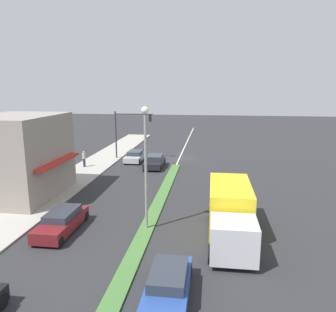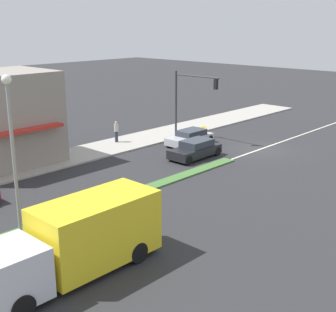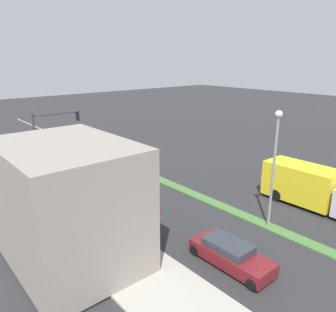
# 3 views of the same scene
# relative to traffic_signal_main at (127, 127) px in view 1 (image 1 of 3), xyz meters

# --- Properties ---
(ground_plane) EXTENTS (160.00, 160.00, 0.00)m
(ground_plane) POSITION_rel_traffic_signal_main_xyz_m (-6.12, 16.59, -3.90)
(ground_plane) COLOR #2B2B2D
(sidewalk_right) EXTENTS (4.00, 73.00, 0.12)m
(sidewalk_right) POSITION_rel_traffic_signal_main_xyz_m (2.88, 17.09, -3.84)
(sidewalk_right) COLOR #A8A399
(sidewalk_right) RESTS_ON ground
(median_strip) EXTENTS (0.90, 46.00, 0.10)m
(median_strip) POSITION_rel_traffic_signal_main_xyz_m (-6.12, 25.59, -3.85)
(median_strip) COLOR #477538
(median_strip) RESTS_ON ground
(lane_marking_center) EXTENTS (0.16, 60.00, 0.01)m
(lane_marking_center) POSITION_rel_traffic_signal_main_xyz_m (-6.12, -1.41, -3.90)
(lane_marking_center) COLOR beige
(lane_marking_center) RESTS_ON ground
(building_corner_store) EXTENTS (6.37, 7.68, 6.32)m
(building_corner_store) POSITION_rel_traffic_signal_main_xyz_m (4.85, 14.52, -0.62)
(building_corner_store) COLOR gray
(building_corner_store) RESTS_ON sidewalk_right
(traffic_signal_main) EXTENTS (4.59, 0.34, 5.60)m
(traffic_signal_main) POSITION_rel_traffic_signal_main_xyz_m (0.00, 0.00, 0.00)
(traffic_signal_main) COLOR #333338
(traffic_signal_main) RESTS_ON sidewalk_right
(street_lamp) EXTENTS (0.44, 0.44, 7.37)m
(street_lamp) POSITION_rel_traffic_signal_main_xyz_m (-6.12, 19.27, 0.88)
(street_lamp) COLOR gray
(street_lamp) RESTS_ON median_strip
(pedestrian) EXTENTS (0.34, 0.34, 1.73)m
(pedestrian) POSITION_rel_traffic_signal_main_xyz_m (3.55, 4.94, -2.87)
(pedestrian) COLOR #282D42
(pedestrian) RESTS_ON sidewalk_right
(warning_aframe_sign) EXTENTS (0.45, 0.53, 0.84)m
(warning_aframe_sign) POSITION_rel_traffic_signal_main_xyz_m (-0.04, -1.84, -3.47)
(warning_aframe_sign) COLOR yellow
(warning_aframe_sign) RESTS_ON ground
(delivery_truck) EXTENTS (2.44, 7.50, 2.87)m
(delivery_truck) POSITION_rel_traffic_signal_main_xyz_m (-11.12, 19.52, -2.43)
(delivery_truck) COLOR silver
(delivery_truck) RESTS_ON ground
(coupe_blue) EXTENTS (1.73, 4.36, 1.27)m
(coupe_blue) POSITION_rel_traffic_signal_main_xyz_m (-8.32, 25.85, -3.27)
(coupe_blue) COLOR #284793
(coupe_blue) RESTS_ON ground
(sedan_dark) EXTENTS (1.83, 4.20, 1.33)m
(sedan_dark) POSITION_rel_traffic_signal_main_xyz_m (-3.92, 3.78, -3.26)
(sedan_dark) COLOR black
(sedan_dark) RESTS_ON ground
(sedan_silver) EXTENTS (1.83, 4.12, 1.21)m
(sedan_silver) POSITION_rel_traffic_signal_main_xyz_m (-1.12, 1.10, -3.31)
(sedan_silver) COLOR #B7BABF
(sedan_silver) RESTS_ON ground
(sedan_maroon) EXTENTS (1.73, 4.51, 1.27)m
(sedan_maroon) POSITION_rel_traffic_signal_main_xyz_m (-1.12, 20.25, -3.28)
(sedan_maroon) COLOR maroon
(sedan_maroon) RESTS_ON ground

